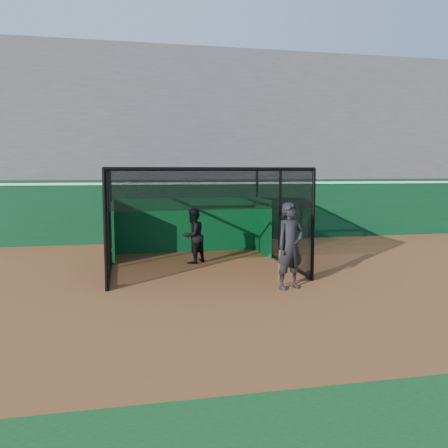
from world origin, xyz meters
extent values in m
plane|color=brown|center=(0.00, 0.00, 0.00)|extent=(120.00, 120.00, 0.00)
cube|color=#093219|center=(0.00, 8.50, 1.25)|extent=(50.00, 0.45, 2.50)
cube|color=white|center=(0.00, 8.50, 2.35)|extent=(50.00, 0.50, 0.08)
cube|color=#4C4C4F|center=(0.00, 12.38, 3.88)|extent=(50.00, 7.85, 7.75)
cube|color=#4C4C4F|center=(0.00, 15.80, 8.35)|extent=(50.00, 0.30, 1.20)
cube|color=#074F21|center=(0.44, 5.90, 0.95)|extent=(5.07, 0.10, 1.90)
cylinder|color=black|center=(-2.16, 0.98, 0.11)|extent=(0.08, 0.22, 0.22)
cylinder|color=black|center=(3.03, 0.98, 0.11)|extent=(0.08, 0.22, 0.22)
cylinder|color=black|center=(-2.16, 5.82, 0.11)|extent=(0.08, 0.22, 0.22)
cylinder|color=black|center=(3.03, 5.82, 0.11)|extent=(0.08, 0.22, 0.22)
imported|color=black|center=(0.36, 3.79, 0.85)|extent=(1.05, 1.03, 1.70)
imported|color=black|center=(2.18, 0.11, 1.05)|extent=(0.88, 0.72, 2.09)
cylinder|color=#593819|center=(1.93, 0.16, 0.55)|extent=(0.14, 0.33, 0.84)
camera|label=1|loc=(-1.74, -10.57, 2.84)|focal=38.00mm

